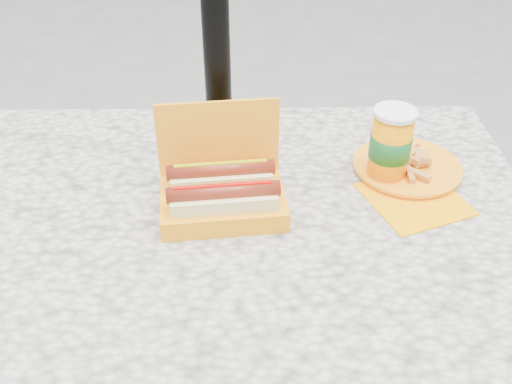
{
  "coord_description": "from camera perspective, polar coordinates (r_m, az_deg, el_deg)",
  "views": [
    {
      "loc": [
        0.06,
        -0.83,
        1.41
      ],
      "look_at": [
        0.07,
        -0.01,
        0.8
      ],
      "focal_mm": 40.0,
      "sensor_mm": 36.0,
      "label": 1
    }
  ],
  "objects": [
    {
      "name": "hotdog_box",
      "position": [
        1.04,
        -3.37,
        0.01
      ],
      "size": [
        0.24,
        0.18,
        0.19
      ],
      "rotation": [
        0.0,
        0.0,
        0.1
      ],
      "color": "orange",
      "rests_on": "picnic_table"
    },
    {
      "name": "soda_cup",
      "position": [
        1.13,
        13.27,
        4.52
      ],
      "size": [
        0.08,
        0.08,
        0.15
      ],
      "rotation": [
        0.0,
        0.0,
        0.11
      ],
      "color": "#FF8C00",
      "rests_on": "picnic_table"
    },
    {
      "name": "picnic_table",
      "position": [
        1.13,
        -3.53,
        -6.2
      ],
      "size": [
        1.2,
        0.8,
        0.75
      ],
      "color": "beige",
      "rests_on": "ground"
    },
    {
      "name": "fries_plate",
      "position": [
        1.2,
        14.87,
        2.38
      ],
      "size": [
        0.23,
        0.32,
        0.04
      ],
      "rotation": [
        0.0,
        0.0,
        0.22
      ],
      "color": "#FD9D00",
      "rests_on": "picnic_table"
    }
  ]
}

